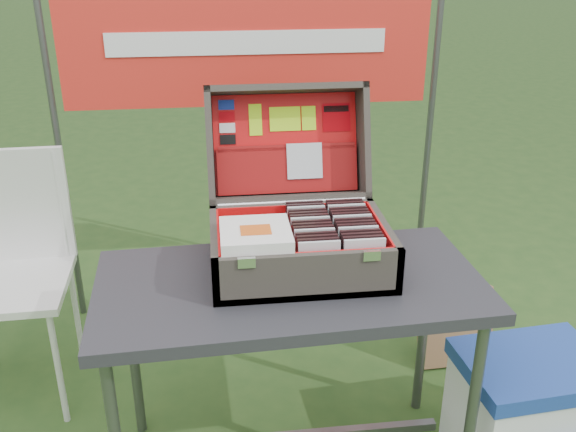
{
  "coord_description": "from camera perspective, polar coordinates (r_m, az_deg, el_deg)",
  "views": [
    {
      "loc": [
        -0.17,
        -1.73,
        1.73
      ],
      "look_at": [
        0.05,
        0.1,
        0.91
      ],
      "focal_mm": 40.0,
      "sensor_mm": 36.0,
      "label": 1
    }
  ],
  "objects": [
    {
      "name": "table",
      "position": [
        2.2,
        0.17,
        -14.2
      ],
      "size": [
        1.22,
        0.65,
        0.75
      ],
      "primitive_type": null,
      "rotation": [
        0.0,
        0.0,
        0.05
      ],
      "color": "#29292E",
      "rests_on": "ground"
    },
    {
      "name": "table_top",
      "position": [
        2.0,
        0.18,
        -6.21
      ],
      "size": [
        1.22,
        0.65,
        0.04
      ],
      "primitive_type": "cube",
      "rotation": [
        0.0,
        0.0,
        0.05
      ],
      "color": "#29292E",
      "rests_on": "ground"
    },
    {
      "name": "table_leg_fr",
      "position": [
        2.16,
        15.99,
        -16.91
      ],
      "size": [
        0.04,
        0.04,
        0.71
      ],
      "primitive_type": "cylinder",
      "color": "#59595B",
      "rests_on": "ground"
    },
    {
      "name": "table_leg_bl",
      "position": [
        2.41,
        -13.6,
        -11.68
      ],
      "size": [
        0.04,
        0.04,
        0.71
      ],
      "primitive_type": "cylinder",
      "color": "#59595B",
      "rests_on": "ground"
    },
    {
      "name": "table_leg_br",
      "position": [
        2.51,
        11.93,
        -10.01
      ],
      "size": [
        0.04,
        0.04,
        0.71
      ],
      "primitive_type": "cylinder",
      "color": "#59595B",
      "rests_on": "ground"
    },
    {
      "name": "suitcase",
      "position": [
        2.0,
        0.88,
        2.44
      ],
      "size": [
        0.56,
        0.56,
        0.5
      ],
      "primitive_type": null,
      "color": "#5A544A",
      "rests_on": "table"
    },
    {
      "name": "suitcase_base_bottom",
      "position": [
        2.05,
        1.06,
        -4.46
      ],
      "size": [
        0.56,
        0.4,
        0.02
      ],
      "primitive_type": "cube",
      "color": "#5A544A",
      "rests_on": "table_top"
    },
    {
      "name": "suitcase_base_wall_front",
      "position": [
        1.86,
        1.88,
        -5.46
      ],
      "size": [
        0.56,
        0.02,
        0.15
      ],
      "primitive_type": "cube",
      "color": "#5A544A",
      "rests_on": "table_top"
    },
    {
      "name": "suitcase_base_wall_back",
      "position": [
        2.19,
        0.4,
        -0.68
      ],
      "size": [
        0.56,
        0.02,
        0.15
      ],
      "primitive_type": "cube",
      "color": "#5A544A",
      "rests_on": "table_top"
    },
    {
      "name": "suitcase_base_wall_left",
      "position": [
        2.0,
        -6.53,
        -3.27
      ],
      "size": [
        0.02,
        0.4,
        0.15
      ],
      "primitive_type": "cube",
      "color": "#5A544A",
      "rests_on": "table_top"
    },
    {
      "name": "suitcase_base_wall_right",
      "position": [
        2.07,
        8.43,
        -2.44
      ],
      "size": [
        0.02,
        0.4,
        0.15
      ],
      "primitive_type": "cube",
      "color": "#5A544A",
      "rests_on": "table_top"
    },
    {
      "name": "suitcase_liner_floor",
      "position": [
        2.04,
        1.07,
        -4.12
      ],
      "size": [
        0.51,
        0.35,
        0.01
      ],
      "primitive_type": "cube",
      "color": "red",
      "rests_on": "suitcase_base_bottom"
    },
    {
      "name": "suitcase_latch_left",
      "position": [
        1.8,
        -3.7,
        -4.16
      ],
      "size": [
        0.05,
        0.01,
        0.03
      ],
      "primitive_type": "cube",
      "color": "silver",
      "rests_on": "suitcase_base_wall_front"
    },
    {
      "name": "suitcase_latch_right",
      "position": [
        1.85,
        7.46,
        -3.51
      ],
      "size": [
        0.05,
        0.01,
        0.03
      ],
      "primitive_type": "cube",
      "color": "silver",
      "rests_on": "suitcase_base_wall_front"
    },
    {
      "name": "suitcase_hinge",
      "position": [
        2.17,
        0.37,
        1.23
      ],
      "size": [
        0.5,
        0.02,
        0.02
      ],
      "primitive_type": "cylinder",
      "rotation": [
        0.0,
        1.57,
        0.0
      ],
      "color": "silver",
      "rests_on": "suitcase_base_wall_back"
    },
    {
      "name": "suitcase_lid_back",
      "position": [
        2.3,
        -0.24,
        6.43
      ],
      "size": [
        0.56,
        0.14,
        0.38
      ],
      "primitive_type": "cube",
      "rotation": [
        -1.89,
        0.0,
        0.0
      ],
      "color": "#5A544A",
      "rests_on": "suitcase_base_wall_back"
    },
    {
      "name": "suitcase_lid_rim_far",
      "position": [
        2.24,
        -0.24,
        11.26
      ],
      "size": [
        0.56,
        0.15,
        0.07
      ],
      "primitive_type": "cube",
      "rotation": [
        -1.89,
        0.0,
        0.0
      ],
      "color": "#5A544A",
      "rests_on": "suitcase_lid_back"
    },
    {
      "name": "suitcase_lid_rim_near",
      "position": [
        2.24,
        0.12,
        1.65
      ],
      "size": [
        0.56,
        0.15,
        0.07
      ],
      "primitive_type": "cube",
      "rotation": [
        -1.89,
        0.0,
        0.0
      ],
      "color": "#5A544A",
      "rests_on": "suitcase_lid_back"
    },
    {
      "name": "suitcase_lid_rim_left",
      "position": [
        2.22,
        -6.96,
        6.16
      ],
      "size": [
        0.02,
        0.27,
        0.42
      ],
      "primitive_type": "cube",
      "rotation": [
        -1.89,
        0.0,
        0.0
      ],
      "color": "#5A544A",
      "rests_on": "suitcase_lid_back"
    },
    {
      "name": "suitcase_lid_rim_right",
      "position": [
        2.28,
        6.67,
        6.66
      ],
      "size": [
        0.02,
        0.27,
        0.42
      ],
      "primitive_type": "cube",
      "rotation": [
        -1.89,
        0.0,
        0.0
      ],
      "color": "#5A544A",
      "rests_on": "suitcase_lid_back"
    },
    {
      "name": "suitcase_lid_liner",
      "position": [
        2.28,
        -0.2,
        6.44
      ],
      "size": [
        0.51,
        0.11,
        0.33
      ],
      "primitive_type": "cube",
      "rotation": [
        -1.89,
        0.0,
        0.0
      ],
      "color": "red",
      "rests_on": "suitcase_lid_back"
    },
    {
      "name": "suitcase_liner_wall_front",
      "position": [
        1.86,
        1.82,
        -4.96
      ],
      "size": [
        0.51,
        0.01,
        0.13
      ],
      "primitive_type": "cube",
      "color": "red",
      "rests_on": "suitcase_base_bottom"
    },
    {
      "name": "suitcase_liner_wall_back",
      "position": [
        2.17,
        0.45,
        -0.57
      ],
      "size": [
        0.51,
        0.01,
        0.13
      ],
      "primitive_type": "cube",
      "color": "red",
      "rests_on": "suitcase_base_bottom"
    },
    {
      "name": "suitcase_liner_wall_left",
      "position": [
        2.0,
        -6.15,
        -2.97
      ],
      "size": [
        0.01,
        0.35,
        0.13
      ],
      "primitive_type": "cube",
      "color": "red",
      "rests_on": "suitcase_base_bottom"
    },
    {
      "name": "suitcase_liner_wall_right",
      "position": [
        2.06,
        8.08,
        -2.19
      ],
      "size": [
        0.01,
        0.35,
        0.13
      ],
      "primitive_type": "cube",
      "color": "red",
      "rests_on": "suitcase_base_bottom"
    },
    {
      "name": "suitcase_lid_pocket",
      "position": [
        2.27,
        -0.06,
        4.11
      ],
      "size": [
        0.49,
        0.08,
        0.16
      ],
      "primitive_type": "cube",
      "rotation": [
        -1.89,
        0.0,
        0.0
      ],
      "color": "maroon",
      "rests_on": "suitcase_lid_liner"
    },
    {
      "name": "suitcase_pocket_edge",
      "position": [
        2.26,
        -0.12,
        6.12
      ],
      "size": [
        0.48,
        0.03,
        0.03
      ],
      "primitive_type": "cube",
      "rotation": [
        -1.89,
        0.0,
        0.0
      ],
      "color": "maroon",
      "rests_on": "suitcase_lid_pocket"
    },
    {
      "name": "suitcase_pocket_cd",
      "position": [
        2.26,
        1.48,
        4.92
      ],
      "size": [
        0.12,
        0.05,
        0.12
      ],
      "primitive_type": "cube",
      "rotation": [
        -1.89,
        0.0,
        0.0
      ],
      "color": "silver",
      "rests_on": "suitcase_lid_pocket"
    },
    {
      "name": "lid_sticker_cc_a",
      "position": [
        2.27,
        -5.51,
        9.81
      ],
      "size": [
        0.05,
        0.01,
        0.03
      ],
      "primitive_type": "cube",
      "rotation": [
        -1.89,
        0.0,
        0.0
      ],
      "color": "#1933B2",
      "rests_on": "suitcase_lid_liner"
    },
    {
      "name": "lid_sticker_cc_b",
      "position": [
        2.27,
        -5.46,
        8.8
      ],
      "size": [
        0.05,
        0.01,
        0.03
      ],
      "primitive_type": "cube",
      "rotation": [
        -1.89,
        0.0,
        0.0
      ],
      "color": "#C40008",
      "rests_on": "suitcase_lid_liner"
    },
    {
      "name": "lid_sticker_cc_c",
      "position": [
        2.27,
        -5.41,
        7.79
      ],
      "size": [
        0.05,
        0.01,
        0.03
      ],
      "primitive_type": "cube",
      "rotation": [
        -1.89,
        0.0,
        0.0
      ],
      "color": "white",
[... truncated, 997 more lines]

